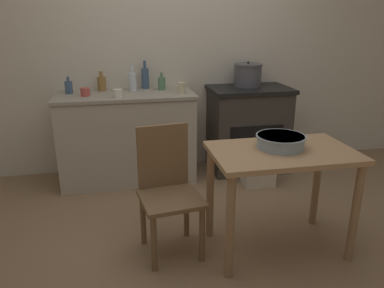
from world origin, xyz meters
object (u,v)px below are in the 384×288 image
object	(u,v)px
flour_sack	(259,166)
bottle_center_left	(132,81)
stock_pot	(248,75)
work_table	(281,169)
bottle_left	(162,83)
bottle_far_left	(69,87)
bottle_mid_left	(102,83)
chair	(168,187)
cup_mid_right	(181,88)
cup_right	(118,93)
mixing_bowl_large	(281,141)
bottle_center	(145,78)
stove	(248,129)
cup_center_right	(85,92)

from	to	relation	value
flour_sack	bottle_center_left	size ratio (longest dim) A/B	1.67
bottle_center_left	stock_pot	bearing A→B (deg)	-0.41
work_table	bottle_left	bearing A→B (deg)	111.33
stock_pot	bottle_far_left	distance (m)	1.79
flour_sack	bottle_mid_left	xyz separation A→B (m)	(-1.45, 0.60, 0.75)
chair	bottle_far_left	xyz separation A→B (m)	(-0.75, 1.38, 0.48)
chair	stock_pot	bearing A→B (deg)	45.23
cup_mid_right	cup_right	distance (m)	0.61
mixing_bowl_large	bottle_center	world-z (taller)	bottle_center
stove	chair	xyz separation A→B (m)	(-1.05, -1.31, 0.02)
stove	mixing_bowl_large	size ratio (longest dim) A/B	2.68
bottle_mid_left	cup_right	xyz separation A→B (m)	(0.15, -0.36, -0.04)
work_table	bottle_far_left	world-z (taller)	bottle_far_left
stove	work_table	distance (m)	1.51
stock_pot	cup_mid_right	size ratio (longest dim) A/B	2.80
stock_pot	cup_right	world-z (taller)	stock_pot
stove	bottle_mid_left	distance (m)	1.58
stove	bottle_center	world-z (taller)	bottle_center
stove	flour_sack	world-z (taller)	stove
mixing_bowl_large	bottle_center_left	bearing A→B (deg)	120.91
chair	bottle_far_left	size ratio (longest dim) A/B	5.46
cup_right	chair	bearing A→B (deg)	-74.95
bottle_left	bottle_mid_left	distance (m)	0.59
stove	bottle_mid_left	world-z (taller)	bottle_mid_left
flour_sack	bottle_center_left	xyz separation A→B (m)	(-1.15, 0.53, 0.78)
work_table	bottle_center_left	world-z (taller)	bottle_center_left
bottle_center	cup_mid_right	size ratio (longest dim) A/B	2.69
work_table	flour_sack	distance (m)	1.13
chair	bottle_center_left	size ratio (longest dim) A/B	3.60
bottle_mid_left	bottle_center	bearing A→B (deg)	5.30
stove	bottle_far_left	xyz separation A→B (m)	(-1.79, 0.07, 0.50)
flour_sack	bottle_center	world-z (taller)	bottle_center
stove	mixing_bowl_large	distance (m)	1.49
chair	cup_mid_right	xyz separation A→B (m)	(0.31, 1.18, 0.47)
stock_pot	bottle_left	xyz separation A→B (m)	(-0.90, 0.01, -0.06)
flour_sack	bottle_far_left	distance (m)	1.98
chair	bottle_mid_left	world-z (taller)	bottle_mid_left
work_table	bottle_far_left	bearing A→B (deg)	134.24
flour_sack	cup_mid_right	size ratio (longest dim) A/B	3.94
bottle_center	chair	bearing A→B (deg)	-89.69
cup_center_right	bottle_left	bearing A→B (deg)	13.00
stove	flour_sack	xyz separation A→B (m)	(-0.04, -0.45, -0.24)
stock_pot	bottle_mid_left	xyz separation A→B (m)	(-1.49, 0.08, -0.05)
stove	mixing_bowl_large	bearing A→B (deg)	-101.60
chair	mixing_bowl_large	xyz separation A→B (m)	(0.76, -0.11, 0.32)
work_table	stock_pot	bearing A→B (deg)	79.31
stock_pot	mixing_bowl_large	bearing A→B (deg)	-100.94
mixing_bowl_large	bottle_mid_left	distance (m)	1.98
bottle_center_left	bottle_center	xyz separation A→B (m)	(0.13, 0.11, 0.01)
cup_right	flour_sack	bearing A→B (deg)	-10.31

